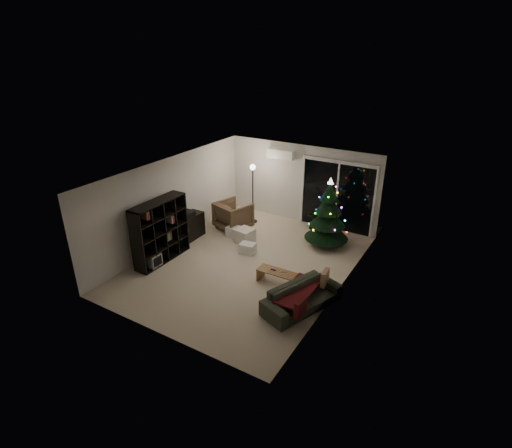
% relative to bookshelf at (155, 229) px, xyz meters
% --- Properties ---
extents(room, '(6.50, 7.51, 2.60)m').
position_rel_bookshelf_xyz_m(room, '(2.71, 2.46, 0.18)').
color(room, beige).
rests_on(room, ground).
extents(bookshelf, '(0.62, 1.72, 1.68)m').
position_rel_bookshelf_xyz_m(bookshelf, '(0.00, 0.00, 0.00)').
color(bookshelf, black).
rests_on(bookshelf, floor).
extents(media_cabinet, '(0.46, 1.17, 0.73)m').
position_rel_bookshelf_xyz_m(media_cabinet, '(0.00, 1.27, -0.47)').
color(media_cabinet, black).
rests_on(media_cabinet, floor).
extents(stereo, '(0.37, 0.44, 0.16)m').
position_rel_bookshelf_xyz_m(stereo, '(0.00, 1.27, -0.03)').
color(stereo, black).
rests_on(stereo, media_cabinet).
extents(armchair, '(1.17, 1.19, 0.88)m').
position_rel_bookshelf_xyz_m(armchair, '(0.74, 2.60, -0.40)').
color(armchair, brown).
rests_on(armchair, floor).
extents(ottoman, '(0.53, 0.53, 0.42)m').
position_rel_bookshelf_xyz_m(ottoman, '(1.55, 1.98, -0.63)').
color(ottoman, beige).
rests_on(ottoman, floor).
extents(cardboard_box_a, '(0.45, 0.34, 0.32)m').
position_rel_bookshelf_xyz_m(cardboard_box_a, '(1.09, 2.13, -0.68)').
color(cardboard_box_a, white).
rests_on(cardboard_box_a, floor).
extents(cardboard_box_b, '(0.46, 0.37, 0.29)m').
position_rel_bookshelf_xyz_m(cardboard_box_b, '(1.97, 1.46, -0.69)').
color(cardboard_box_b, white).
rests_on(cardboard_box_b, floor).
extents(side_table, '(0.45, 0.45, 0.47)m').
position_rel_bookshelf_xyz_m(side_table, '(2.88, 3.89, -0.60)').
color(side_table, black).
rests_on(side_table, floor).
extents(floor_lamp, '(0.30, 0.30, 1.86)m').
position_rel_bookshelf_xyz_m(floor_lamp, '(0.99, 3.35, 0.09)').
color(floor_lamp, black).
rests_on(floor_lamp, floor).
extents(sofa, '(1.34, 2.00, 0.54)m').
position_rel_bookshelf_xyz_m(sofa, '(4.30, -0.03, -0.57)').
color(sofa, '#444D3A').
rests_on(sofa, floor).
extents(sofa_throw, '(0.58, 1.34, 0.04)m').
position_rel_bookshelf_xyz_m(sofa_throw, '(4.20, -0.03, -0.45)').
color(sofa_throw, '#521714').
rests_on(sofa_throw, sofa).
extents(cushion_a, '(0.14, 0.36, 0.36)m').
position_rel_bookshelf_xyz_m(cushion_a, '(4.55, 0.62, -0.35)').
color(cushion_a, '#967B58').
rests_on(cushion_a, sofa).
extents(cushion_b, '(0.13, 0.36, 0.36)m').
position_rel_bookshelf_xyz_m(cushion_b, '(4.55, -0.68, -0.35)').
color(cushion_b, '#521714').
rests_on(cushion_b, sofa).
extents(coffee_table, '(1.07, 0.39, 0.34)m').
position_rel_bookshelf_xyz_m(coffee_table, '(3.43, 0.54, -0.67)').
color(coffee_table, brown).
rests_on(coffee_table, floor).
extents(remote_a, '(0.13, 0.04, 0.02)m').
position_rel_bookshelf_xyz_m(remote_a, '(3.28, 0.54, -0.49)').
color(remote_a, black).
rests_on(remote_a, coffee_table).
extents(remote_b, '(0.13, 0.08, 0.02)m').
position_rel_bookshelf_xyz_m(remote_b, '(3.53, 0.59, -0.49)').
color(remote_b, slate).
rests_on(remote_b, coffee_table).
extents(christmas_tree, '(1.31, 1.31, 2.02)m').
position_rel_bookshelf_xyz_m(christmas_tree, '(3.63, 3.05, 0.17)').
color(christmas_tree, black).
rests_on(christmas_tree, floor).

